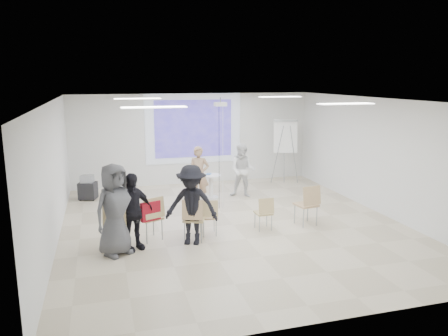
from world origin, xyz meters
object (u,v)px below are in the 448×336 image
object	(u,v)px
player_right	(243,168)
chair_far_left	(116,222)
laptop	(194,217)
chair_left_mid	(152,215)
chair_right_far	(308,202)
audience_mid	(191,200)
pedestal_table	(211,185)
chair_center	(209,214)
player_left	(199,171)
av_cart	(88,188)
flipchart_easel	(285,137)
audience_outer	(115,204)
audience_left	(131,206)
chair_left_inner	(194,216)
chair_right_inner	(265,211)

from	to	relation	value
player_right	chair_far_left	bearing A→B (deg)	-112.12
player_right	laptop	distance (m)	3.77
chair_far_left	chair_left_mid	bearing A→B (deg)	35.49
chair_right_far	chair_far_left	bearing A→B (deg)	175.68
audience_mid	chair_right_far	bearing A→B (deg)	30.44
pedestal_table	chair_right_far	bearing A→B (deg)	-61.38
player_right	chair_center	xyz separation A→B (m)	(-1.77, -2.92, -0.39)
player_left	chair_center	size ratio (longest dim) A/B	2.18
player_left	av_cart	bearing A→B (deg)	178.12
player_right	laptop	bearing A→B (deg)	-97.16
player_left	chair_far_left	bearing A→B (deg)	-109.29
pedestal_table	chair_center	world-z (taller)	chair_center
chair_far_left	audience_mid	bearing A→B (deg)	9.55
flipchart_easel	audience_mid	bearing A→B (deg)	-116.73
chair_right_far	audience_outer	bearing A→B (deg)	178.46
player_right	audience_outer	distance (m)	5.13
chair_left_mid	audience_left	xyz separation A→B (m)	(-0.44, -0.39, 0.34)
pedestal_table	audience_mid	size ratio (longest dim) A/B	0.40
audience_outer	audience_left	bearing A→B (deg)	-7.10
player_right	audience_left	world-z (taller)	audience_left
flipchart_easel	audience_left	bearing A→B (deg)	-124.33
chair_center	audience_outer	xyz separation A→B (m)	(-2.04, -0.52, 0.55)
chair_left_mid	audience_mid	xyz separation A→B (m)	(0.80, -0.40, 0.39)
chair_left_mid	chair_center	world-z (taller)	chair_left_mid
player_left	player_right	size ratio (longest dim) A/B	1.03
chair_left_inner	av_cart	world-z (taller)	chair_left_inner
chair_center	chair_right_inner	distance (m)	1.34
player_left	chair_far_left	size ratio (longest dim) A/B	1.83
pedestal_table	chair_far_left	size ratio (longest dim) A/B	0.78
chair_right_inner	av_cart	xyz separation A→B (m)	(-4.02, 3.89, -0.14)
chair_left_mid	audience_mid	bearing A→B (deg)	-49.44
chair_left_inner	audience_outer	bearing A→B (deg)	-150.32
av_cart	audience_outer	bearing A→B (deg)	-62.77
chair_far_left	audience_mid	world-z (taller)	audience_mid
player_right	audience_outer	world-z (taller)	audience_outer
pedestal_table	player_right	xyz separation A→B (m)	(0.96, -0.08, 0.48)
chair_center	audience_left	world-z (taller)	audience_left
audience_mid	av_cart	distance (m)	4.84
chair_right_inner	flipchart_easel	world-z (taller)	flipchart_easel
player_left	av_cart	xyz separation A→B (m)	(-3.06, 1.22, -0.59)
chair_left_inner	laptop	world-z (taller)	chair_left_inner
chair_far_left	laptop	size ratio (longest dim) A/B	2.83
chair_center	chair_right_far	xyz separation A→B (m)	(2.45, -0.00, 0.10)
player_right	chair_left_inner	size ratio (longest dim) A/B	1.84
audience_outer	av_cart	distance (m)	4.49
audience_left	audience_mid	size ratio (longest dim) A/B	0.95
chair_right_far	laptop	xyz separation A→B (m)	(-2.82, -0.16, -0.08)
audience_outer	flipchart_easel	xyz separation A→B (m)	(5.70, 4.68, 0.53)
chair_left_mid	audience_mid	world-z (taller)	audience_mid
chair_right_inner	audience_mid	size ratio (longest dim) A/B	0.41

